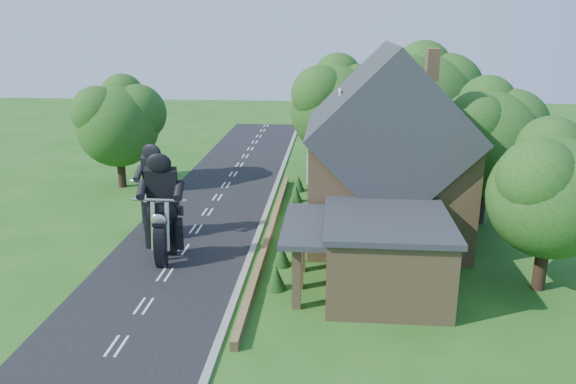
# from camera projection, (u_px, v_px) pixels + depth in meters

# --- Properties ---
(ground) EXTENTS (120.00, 120.00, 0.00)m
(ground) POSITION_uv_depth(u_px,v_px,m) (165.00, 275.00, 26.04)
(ground) COLOR #225317
(ground) RESTS_ON ground
(road) EXTENTS (7.00, 80.00, 0.02)m
(road) POSITION_uv_depth(u_px,v_px,m) (165.00, 275.00, 26.03)
(road) COLOR black
(road) RESTS_ON ground
(kerb) EXTENTS (0.30, 80.00, 0.12)m
(kerb) POSITION_uv_depth(u_px,v_px,m) (243.00, 277.00, 25.73)
(kerb) COLOR gray
(kerb) RESTS_ON ground
(garden_wall) EXTENTS (0.30, 22.00, 0.40)m
(garden_wall) POSITION_uv_depth(u_px,v_px,m) (269.00, 235.00, 30.41)
(garden_wall) COLOR olive
(garden_wall) RESTS_ON ground
(house) EXTENTS (9.54, 8.64, 10.24)m
(house) POSITION_uv_depth(u_px,v_px,m) (387.00, 158.00, 29.66)
(house) COLOR olive
(house) RESTS_ON ground
(annex) EXTENTS (7.05, 5.94, 3.44)m
(annex) POSITION_uv_depth(u_px,v_px,m) (383.00, 254.00, 23.98)
(annex) COLOR olive
(annex) RESTS_ON ground
(tree_annex_side) EXTENTS (5.64, 5.20, 7.48)m
(tree_annex_side) POSITION_uv_depth(u_px,v_px,m) (560.00, 186.00, 23.41)
(tree_annex_side) COLOR black
(tree_annex_side) RESTS_ON ground
(tree_house_right) EXTENTS (6.51, 6.00, 8.40)m
(tree_house_right) POSITION_uv_depth(u_px,v_px,m) (494.00, 135.00, 31.42)
(tree_house_right) COLOR black
(tree_house_right) RESTS_ON ground
(tree_behind_house) EXTENTS (7.81, 7.20, 10.08)m
(tree_behind_house) POSITION_uv_depth(u_px,v_px,m) (430.00, 98.00, 38.49)
(tree_behind_house) COLOR black
(tree_behind_house) RESTS_ON ground
(tree_behind_left) EXTENTS (6.94, 6.40, 9.16)m
(tree_behind_left) POSITION_uv_depth(u_px,v_px,m) (342.00, 102.00, 40.05)
(tree_behind_left) COLOR black
(tree_behind_left) RESTS_ON ground
(tree_far_road) EXTENTS (6.08, 5.60, 7.84)m
(tree_far_road) POSITION_uv_depth(u_px,v_px,m) (123.00, 119.00, 38.62)
(tree_far_road) COLOR black
(tree_far_road) RESTS_ON ground
(shrub_a) EXTENTS (0.90, 0.90, 1.10)m
(shrub_a) POSITION_uv_depth(u_px,v_px,m) (276.00, 278.00, 24.50)
(shrub_a) COLOR #143611
(shrub_a) RESTS_ON ground
(shrub_b) EXTENTS (0.90, 0.90, 1.10)m
(shrub_b) POSITION_uv_depth(u_px,v_px,m) (281.00, 255.00, 26.89)
(shrub_b) COLOR #143611
(shrub_b) RESTS_ON ground
(shrub_c) EXTENTS (0.90, 0.90, 1.10)m
(shrub_c) POSITION_uv_depth(u_px,v_px,m) (286.00, 236.00, 29.27)
(shrub_c) COLOR #143611
(shrub_c) RESTS_ON ground
(shrub_d) EXTENTS (0.90, 0.90, 1.10)m
(shrub_d) POSITION_uv_depth(u_px,v_px,m) (293.00, 206.00, 34.04)
(shrub_d) COLOR #143611
(shrub_d) RESTS_ON ground
(shrub_e) EXTENTS (0.90, 0.90, 1.10)m
(shrub_e) POSITION_uv_depth(u_px,v_px,m) (296.00, 194.00, 36.42)
(shrub_e) COLOR #143611
(shrub_e) RESTS_ON ground
(shrub_f) EXTENTS (0.90, 0.90, 1.10)m
(shrub_f) POSITION_uv_depth(u_px,v_px,m) (298.00, 183.00, 38.80)
(shrub_f) COLOR #143611
(shrub_f) RESTS_ON ground
(motorcycle_lead) EXTENTS (0.46, 1.77, 1.64)m
(motorcycle_lead) POSITION_uv_depth(u_px,v_px,m) (166.00, 246.00, 27.26)
(motorcycle_lead) COLOR black
(motorcycle_lead) RESTS_ON ground
(motorcycle_follow) EXTENTS (0.81, 1.72, 1.55)m
(motorcycle_follow) POSITION_uv_depth(u_px,v_px,m) (158.00, 223.00, 30.52)
(motorcycle_follow) COLOR black
(motorcycle_follow) RESTS_ON ground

